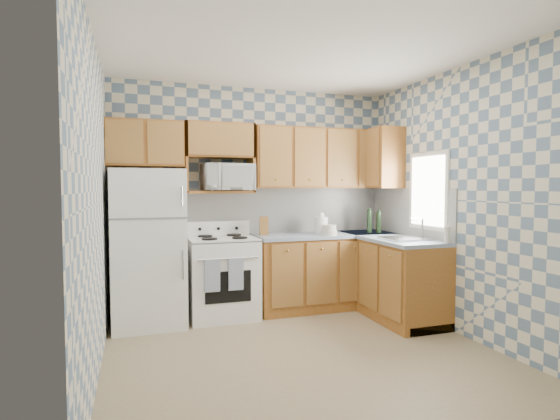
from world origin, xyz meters
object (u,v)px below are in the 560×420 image
at_px(refrigerator, 149,248).
at_px(stove_body, 222,278).
at_px(microwave, 228,177).
at_px(electric_kettle, 321,225).

xyz_separation_m(refrigerator, stove_body, (0.80, 0.03, -0.39)).
height_order(refrigerator, microwave, microwave).
height_order(microwave, electric_kettle, microwave).
relative_size(refrigerator, electric_kettle, 8.17).
bearing_deg(microwave, electric_kettle, -9.62).
relative_size(microwave, electric_kettle, 2.75).
bearing_deg(electric_kettle, stove_body, -179.12).
bearing_deg(stove_body, refrigerator, -178.22).
bearing_deg(microwave, refrigerator, -176.23).
relative_size(refrigerator, stove_body, 1.87).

